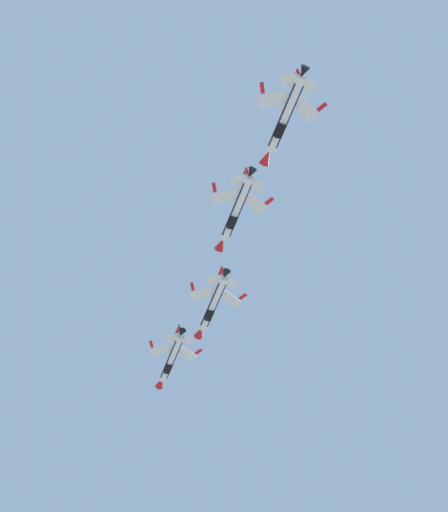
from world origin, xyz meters
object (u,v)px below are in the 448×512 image
at_px(fighter_jet_left_wing, 212,304).
at_px(fighter_jet_lead, 171,359).
at_px(fighter_jet_right_wing, 235,210).
at_px(fighter_jet_left_outer, 284,117).

bearing_deg(fighter_jet_left_wing, fighter_jet_lead, 98.86).
height_order(fighter_jet_lead, fighter_jet_left_wing, fighter_jet_lead).
xyz_separation_m(fighter_jet_lead, fighter_jet_right_wing, (14.02, -33.61, -1.78)).
bearing_deg(fighter_jet_right_wing, fighter_jet_left_wing, 82.08).
relative_size(fighter_jet_lead, fighter_jet_right_wing, 1.00).
bearing_deg(fighter_jet_lead, fighter_jet_left_outer, -88.73).
bearing_deg(fighter_jet_right_wing, fighter_jet_lead, 89.98).
relative_size(fighter_jet_right_wing, fighter_jet_left_outer, 1.00).
xyz_separation_m(fighter_jet_lead, fighter_jet_left_wing, (9.07, -14.78, -2.18)).
xyz_separation_m(fighter_jet_left_wing, fighter_jet_right_wing, (4.96, -18.83, 0.40)).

